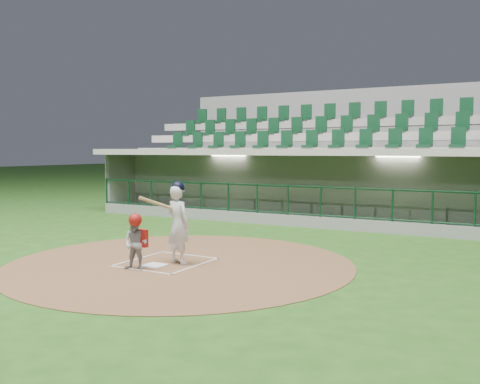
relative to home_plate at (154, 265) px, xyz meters
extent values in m
plane|color=#214D16|center=(0.00, 0.70, -0.02)|extent=(120.00, 120.00, 0.00)
cylinder|color=brown|center=(0.30, 0.50, -0.02)|extent=(7.20, 7.20, 0.01)
cube|color=white|center=(0.00, 0.00, 0.00)|extent=(0.43, 0.43, 0.02)
cube|color=silver|center=(-0.75, 0.40, 0.00)|extent=(0.05, 1.80, 0.01)
cube|color=white|center=(0.75, 0.40, 0.00)|extent=(0.05, 1.80, 0.01)
cube|color=white|center=(0.00, 1.25, 0.00)|extent=(1.55, 0.05, 0.01)
cube|color=white|center=(0.00, -0.45, 0.00)|extent=(1.55, 0.05, 0.01)
cube|color=slate|center=(0.00, 8.20, -0.57)|extent=(15.00, 3.00, 0.10)
cube|color=gray|center=(0.00, 9.80, 0.83)|extent=(15.00, 0.20, 2.70)
cube|color=#A7A094|center=(0.00, 9.68, 1.08)|extent=(13.50, 0.04, 0.90)
cube|color=slate|center=(-7.50, 8.20, 0.83)|extent=(0.20, 3.00, 2.70)
cube|color=#AEAA9D|center=(0.00, 7.95, 2.28)|extent=(15.40, 3.50, 0.20)
cube|color=gray|center=(0.00, 6.65, 0.13)|extent=(15.00, 0.15, 0.40)
cube|color=black|center=(0.00, 6.65, 1.70)|extent=(15.00, 0.01, 0.95)
cube|color=brown|center=(0.00, 9.25, -0.30)|extent=(12.75, 0.40, 0.45)
cube|color=white|center=(-3.00, 8.20, 2.15)|extent=(1.30, 0.35, 0.04)
cube|color=white|center=(3.00, 8.20, 2.15)|extent=(1.30, 0.35, 0.04)
imported|color=#AC121C|center=(-5.89, 9.16, 0.39)|extent=(1.26, 0.84, 1.82)
imported|color=maroon|center=(-1.01, 9.07, 0.31)|extent=(1.02, 0.55, 1.66)
imported|color=#AD1218|center=(1.31, 8.84, 0.27)|extent=(0.82, 0.58, 1.58)
imported|color=#A01D11|center=(4.78, 9.23, 0.37)|extent=(1.71, 0.69, 1.79)
cube|color=gray|center=(0.00, 11.45, 1.13)|extent=(17.00, 6.50, 2.50)
cube|color=#A5A195|center=(0.00, 9.95, 2.28)|extent=(16.60, 0.95, 0.30)
cube|color=#A7A297|center=(0.00, 10.90, 2.83)|extent=(16.60, 0.95, 0.30)
cube|color=gray|center=(0.00, 11.85, 3.38)|extent=(16.60, 0.95, 0.30)
cube|color=slate|center=(0.00, 14.80, 2.50)|extent=(17.00, 0.25, 5.05)
imported|color=silver|center=(0.30, 0.43, 0.81)|extent=(0.67, 0.52, 1.63)
sphere|color=black|center=(0.30, 0.43, 1.56)|extent=(0.28, 0.28, 0.28)
cylinder|color=#AA824D|center=(0.05, 0.18, 1.23)|extent=(0.58, 0.79, 0.39)
imported|color=#97979C|center=(-0.10, -0.46, 0.51)|extent=(0.58, 0.49, 1.04)
sphere|color=#A31511|center=(-0.10, -0.46, 0.98)|extent=(0.26, 0.26, 0.26)
cube|color=#A61511|center=(-0.10, -0.31, 0.60)|extent=(0.32, 0.10, 0.35)
camera|label=1|loc=(6.73, -8.52, 2.34)|focal=40.00mm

